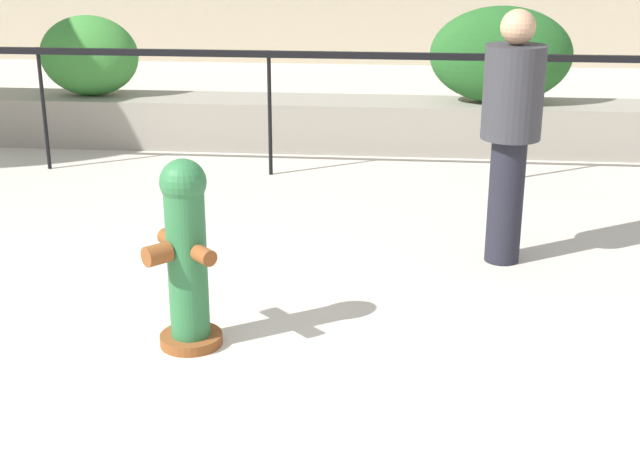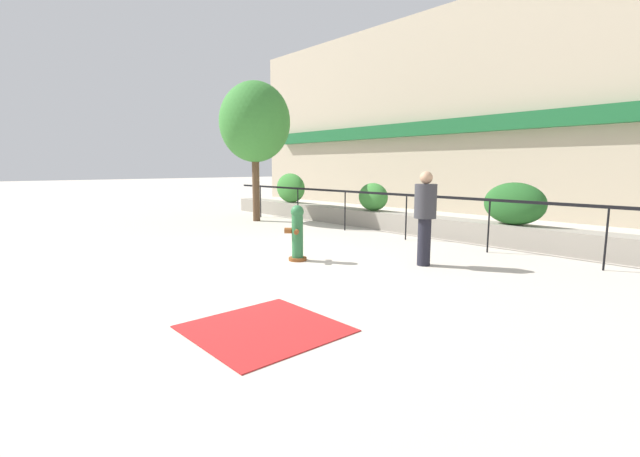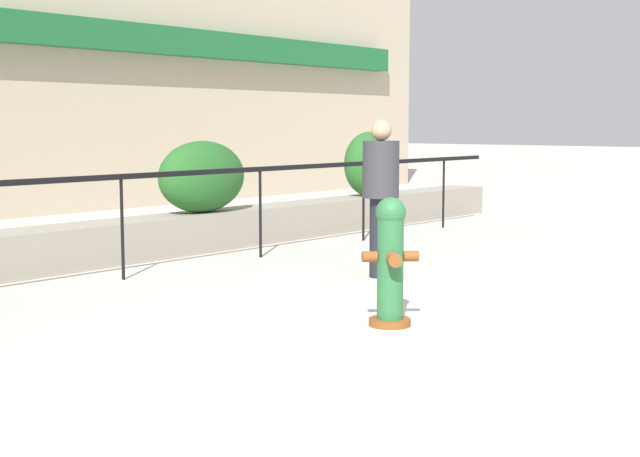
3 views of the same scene
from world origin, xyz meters
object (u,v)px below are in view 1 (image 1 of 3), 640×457
fire_hydrant (186,253)px  pedestrian (511,123)px  hedge_bush_2 (501,55)px  hedge_bush_1 (89,56)px

fire_hydrant → pedestrian: (1.88, 1.48, 0.44)m
pedestrian → hedge_bush_2: bearing=85.8°
hedge_bush_2 → fire_hydrant: bearing=-114.6°
hedge_bush_2 → fire_hydrant: (-2.11, -4.61, -0.43)m
fire_hydrant → pedestrian: bearing=38.3°
hedge_bush_1 → fire_hydrant: 5.09m
hedge_bush_2 → pedestrian: bearing=-94.2°
hedge_bush_1 → fire_hydrant: (2.12, -4.61, -0.36)m
hedge_bush_1 → hedge_bush_2: size_ratio=0.74×
hedge_bush_2 → fire_hydrant: size_ratio=1.31×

